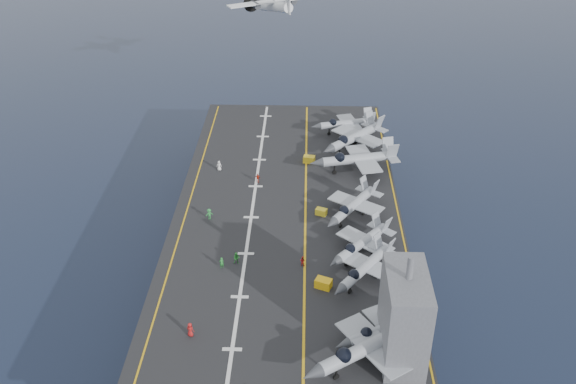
{
  "coord_description": "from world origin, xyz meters",
  "views": [
    {
      "loc": [
        2.83,
        -88.25,
        69.32
      ],
      "look_at": [
        0.0,
        4.0,
        13.0
      ],
      "focal_mm": 40.0,
      "sensor_mm": 36.0,
      "label": 1
    }
  ],
  "objects_px": {
    "island_superstructure": "(405,308)",
    "tow_cart_a": "(323,283)",
    "transport_plane": "(275,7)",
    "fighter_jet_0": "(368,346)"
  },
  "relations": [
    {
      "from": "transport_plane",
      "to": "tow_cart_a",
      "type": "bearing_deg",
      "value": -82.17
    },
    {
      "from": "island_superstructure",
      "to": "transport_plane",
      "type": "height_order",
      "value": "transport_plane"
    },
    {
      "from": "fighter_jet_0",
      "to": "tow_cart_a",
      "type": "xyz_separation_m",
      "value": [
        -5.06,
        14.29,
        -2.19
      ]
    },
    {
      "from": "fighter_jet_0",
      "to": "transport_plane",
      "type": "distance_m",
      "value": 92.67
    },
    {
      "from": "tow_cart_a",
      "to": "transport_plane",
      "type": "xyz_separation_m",
      "value": [
        -10.4,
        75.65,
        18.31
      ]
    },
    {
      "from": "island_superstructure",
      "to": "fighter_jet_0",
      "type": "distance_m",
      "value": 6.54
    },
    {
      "from": "island_superstructure",
      "to": "fighter_jet_0",
      "type": "bearing_deg",
      "value": -157.05
    },
    {
      "from": "island_superstructure",
      "to": "tow_cart_a",
      "type": "bearing_deg",
      "value": 126.74
    },
    {
      "from": "fighter_jet_0",
      "to": "tow_cart_a",
      "type": "relative_size",
      "value": 7.5
    },
    {
      "from": "island_superstructure",
      "to": "tow_cart_a",
      "type": "distance_m",
      "value": 17.01
    }
  ]
}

